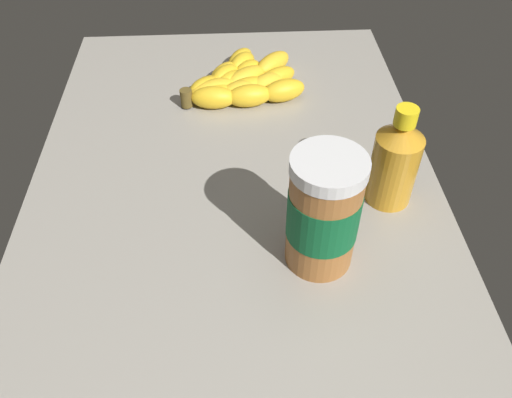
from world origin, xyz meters
The scene contains 4 objects.
ground_plane centered at (0.00, 0.00, -1.89)cm, with size 96.79×57.99×3.79cm, color gray.
banana_bunch centered at (-27.21, 1.06, 1.75)cm, with size 18.15×21.33×3.73cm.
peanut_butter_jar centered at (9.92, 9.90, 7.81)cm, with size 8.45×8.45×15.61cm.
honey_bottle centered at (0.41, 20.84, 6.44)cm, with size 6.18×6.18×14.65cm.
Camera 1 is at (50.18, -0.35, 50.50)cm, focal length 36.60 mm.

